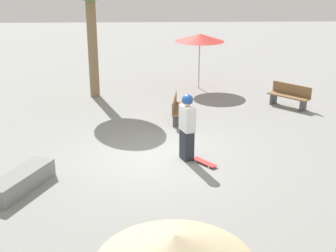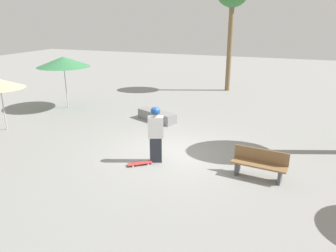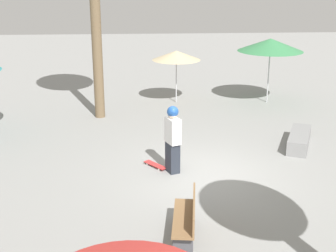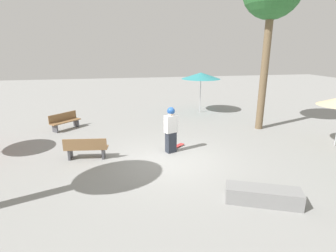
% 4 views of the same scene
% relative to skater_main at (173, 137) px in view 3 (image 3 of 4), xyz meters
% --- Properties ---
extents(ground_plane, '(60.00, 60.00, 0.00)m').
position_rel_skater_main_xyz_m(ground_plane, '(0.76, -0.23, -1.01)').
color(ground_plane, gray).
extents(skater_main, '(0.44, 0.56, 1.87)m').
position_rel_skater_main_xyz_m(skater_main, '(0.00, 0.00, 0.00)').
color(skater_main, '#282D38').
rests_on(skater_main, ground_plane).
extents(skateboard, '(0.66, 0.75, 0.07)m').
position_rel_skater_main_xyz_m(skateboard, '(-0.46, 0.36, -0.95)').
color(skateboard, red).
rests_on(skateboard, ground_plane).
extents(concrete_ledge, '(1.31, 2.04, 0.45)m').
position_rel_skater_main_xyz_m(concrete_ledge, '(4.09, 1.69, -0.78)').
color(concrete_ledge, gray).
rests_on(concrete_ledge, ground_plane).
extents(bench_near, '(0.64, 1.64, 0.85)m').
position_rel_skater_main_xyz_m(bench_near, '(0.05, -3.29, -0.58)').
color(bench_near, '#47474C').
rests_on(bench_near, ground_plane).
extents(shade_umbrella_green, '(2.65, 2.65, 2.65)m').
position_rel_skater_main_xyz_m(shade_umbrella_green, '(4.47, 6.90, 1.39)').
color(shade_umbrella_green, '#B7B7BC').
rests_on(shade_umbrella_green, ground_plane).
extents(shade_umbrella_tan, '(1.97, 1.97, 2.16)m').
position_rel_skater_main_xyz_m(shade_umbrella_tan, '(0.68, 7.14, 0.96)').
color(shade_umbrella_tan, '#B7B7BC').
rests_on(shade_umbrella_tan, ground_plane).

